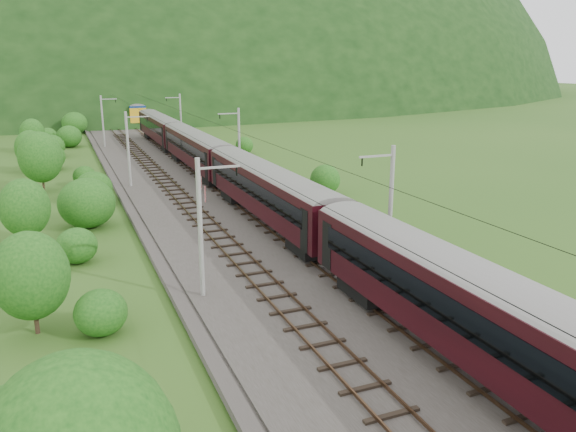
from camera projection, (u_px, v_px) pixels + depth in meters
name	position (u px, v px, depth m)	size (l,w,h in m)	color
ground	(301.00, 284.00, 34.72)	(600.00, 600.00, 0.00)	#2F571B
railbed	(250.00, 237.00, 43.60)	(14.00, 220.00, 0.30)	#38332D
track_left	(220.00, 238.00, 42.66)	(2.40, 220.00, 0.27)	#513722
track_right	(278.00, 231.00, 44.42)	(2.40, 220.00, 0.27)	#513722
catenary_left	(129.00, 147.00, 59.82)	(2.54, 192.28, 8.00)	gray
catenary_right	(239.00, 141.00, 64.31)	(2.54, 192.28, 8.00)	gray
overhead_wires	(248.00, 148.00, 41.76)	(4.83, 198.00, 0.03)	black
mountain_main	(82.00, 91.00, 266.60)	(504.00, 360.00, 244.00)	black
train	(226.00, 160.00, 56.42)	(3.26, 156.17, 5.68)	black
hazard_post_near	(205.00, 194.00, 53.68)	(0.17, 0.17, 1.59)	red
hazard_post_far	(201.00, 183.00, 59.16)	(0.15, 0.15, 1.42)	red
signal	(127.00, 143.00, 85.05)	(0.22, 0.22, 1.95)	black
vegetation_left	(61.00, 201.00, 45.26)	(10.85, 150.21, 6.95)	#174813
vegetation_right	(414.00, 218.00, 44.80)	(4.27, 95.13, 2.81)	#174813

